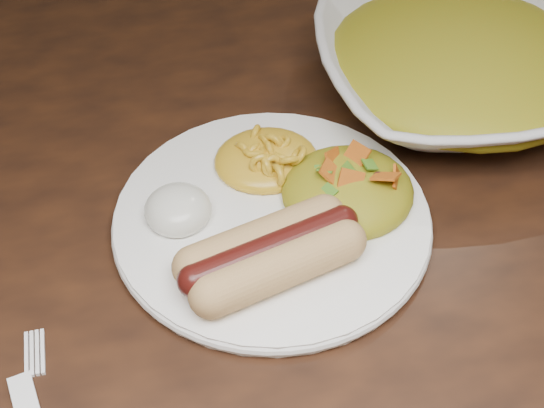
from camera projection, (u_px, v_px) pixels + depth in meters
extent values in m
cube|color=#391D0F|center=(195.00, 227.00, 0.61)|extent=(1.60, 0.90, 0.04)
cylinder|color=white|center=(272.00, 219.00, 0.58)|extent=(0.26, 0.26, 0.01)
cylinder|color=tan|center=(276.00, 271.00, 0.52)|extent=(0.11, 0.06, 0.03)
cylinder|color=tan|center=(266.00, 237.00, 0.54)|extent=(0.11, 0.06, 0.03)
cylinder|color=#48120F|center=(271.00, 250.00, 0.52)|extent=(0.12, 0.05, 0.02)
ellipsoid|color=gold|center=(266.00, 149.00, 0.60)|extent=(0.09, 0.09, 0.03)
ellipsoid|color=silver|center=(177.00, 203.00, 0.56)|extent=(0.05, 0.05, 0.03)
ellipsoid|color=#A2680A|center=(348.00, 185.00, 0.58)|extent=(0.10, 0.10, 0.04)
imported|color=silver|center=(458.00, 72.00, 0.67)|extent=(0.26, 0.26, 0.06)
ellipsoid|color=#A2680A|center=(462.00, 54.00, 0.66)|extent=(0.30, 0.30, 0.06)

